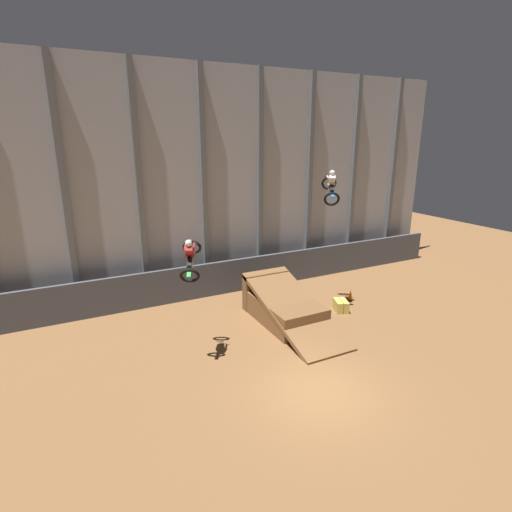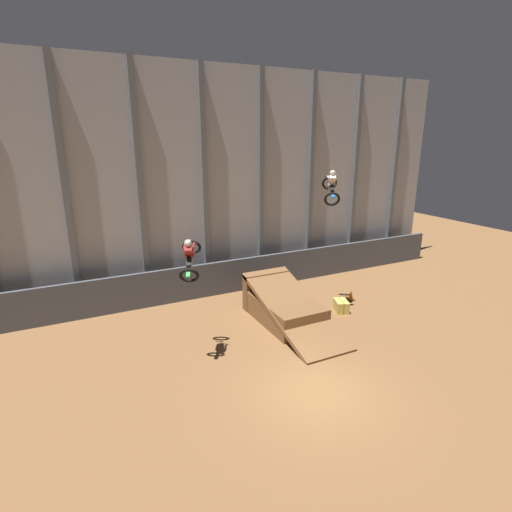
{
  "view_description": "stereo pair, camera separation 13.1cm",
  "coord_description": "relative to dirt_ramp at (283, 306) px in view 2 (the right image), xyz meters",
  "views": [
    {
      "loc": [
        -7.22,
        -9.5,
        8.36
      ],
      "look_at": [
        0.44,
        5.6,
        3.32
      ],
      "focal_mm": 28.0,
      "sensor_mm": 36.0,
      "label": 1
    },
    {
      "loc": [
        -7.1,
        -9.56,
        8.36
      ],
      "look_at": [
        0.44,
        5.6,
        3.32
      ],
      "focal_mm": 28.0,
      "sensor_mm": 36.0,
      "label": 2
    }
  ],
  "objects": [
    {
      "name": "dirt_ramp",
      "position": [
        0.0,
        0.0,
        0.0
      ],
      "size": [
        2.43,
        5.95,
        2.02
      ],
      "color": "brown",
      "rests_on": "ground_plane"
    },
    {
      "name": "ground_plane",
      "position": [
        -1.83,
        -5.51,
        -0.67
      ],
      "size": [
        60.0,
        60.0,
        0.0
      ],
      "primitive_type": "plane",
      "color": "brown"
    },
    {
      "name": "traffic_cone_near_ramp",
      "position": [
        4.44,
        0.41,
        -0.39
      ],
      "size": [
        0.36,
        0.36,
        0.58
      ],
      "color": "black",
      "rests_on": "ground_plane"
    },
    {
      "name": "rider_bike_right_air",
      "position": [
        2.56,
        0.15,
        5.48
      ],
      "size": [
        1.47,
        1.82,
        1.68
      ],
      "rotation": [
        0.43,
        0.0,
        -0.52
      ],
      "color": "black"
    },
    {
      "name": "lower_barrier",
      "position": [
        -1.83,
        4.35,
        0.27
      ],
      "size": [
        31.36,
        0.2,
        1.87
      ],
      "color": "#474C56",
      "rests_on": "ground_plane"
    },
    {
      "name": "arena_back_wall",
      "position": [
        -1.83,
        5.54,
        5.34
      ],
      "size": [
        32.0,
        0.4,
        12.02
      ],
      "color": "#A3A8B2",
      "rests_on": "ground_plane"
    },
    {
      "name": "hay_bale_trackside",
      "position": [
        3.09,
        -0.49,
        -0.39
      ],
      "size": [
        0.89,
        1.06,
        0.57
      ],
      "rotation": [
        0.0,
        0.0,
        1.19
      ],
      "color": "#CCB751",
      "rests_on": "ground_plane"
    },
    {
      "name": "rider_bike_left_air",
      "position": [
        -4.86,
        -1.4,
        3.47
      ],
      "size": [
        1.34,
        1.84,
        1.7
      ],
      "rotation": [
        0.55,
        0.0,
        -0.41
      ],
      "color": "black"
    }
  ]
}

